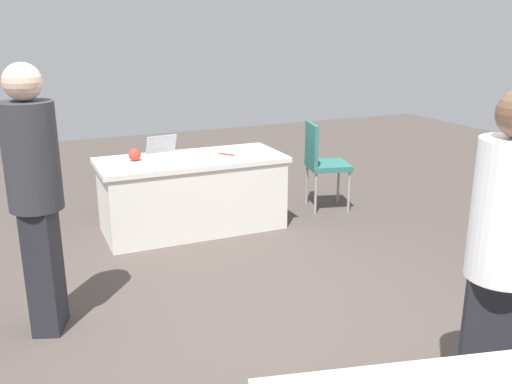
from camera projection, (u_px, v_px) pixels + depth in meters
name	position (u px, v px, depth m)	size (l,w,h in m)	color
ground_plane	(258.00, 323.00, 3.91)	(14.40, 14.40, 0.00)	#4C423D
table_foreground	(192.00, 193.00, 5.62)	(1.85, 0.83, 0.75)	silver
chair_tucked_right	(322.00, 160.00, 6.19)	(0.54, 0.54, 0.98)	#9E9993
person_attendee_standing	(35.00, 188.00, 3.56)	(0.44, 0.44, 1.80)	#26262D
person_attendee_browsing	(504.00, 251.00, 2.64)	(0.48, 0.48, 1.75)	#26262D
laptop_silver	(166.00, 153.00, 5.53)	(0.35, 0.33, 0.21)	silver
yarn_ball	(135.00, 155.00, 5.37)	(0.12, 0.12, 0.12)	#B2382D
scissors_red	(227.00, 154.00, 5.63)	(0.18, 0.04, 0.01)	red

